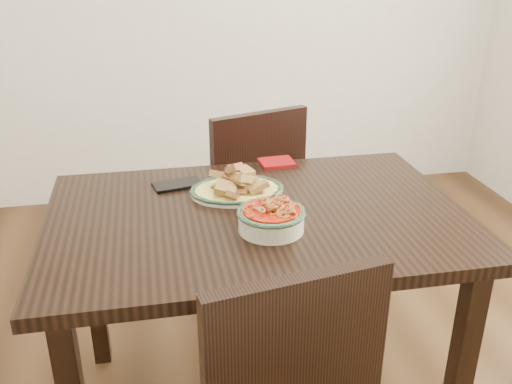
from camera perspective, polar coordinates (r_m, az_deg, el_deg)
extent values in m
plane|color=#362211|center=(2.28, 2.92, -17.50)|extent=(3.50, 3.50, 0.00)
cube|color=black|center=(1.74, 0.13, -2.67)|extent=(1.27, 0.85, 0.04)
cube|color=black|center=(1.87, 19.84, -16.06)|extent=(0.06, 0.06, 0.71)
cube|color=black|center=(2.21, -15.95, -8.62)|extent=(0.06, 0.06, 0.71)
cube|color=black|center=(2.36, 11.80, -6.00)|extent=(0.06, 0.06, 0.71)
cube|color=black|center=(2.57, -1.70, -0.92)|extent=(0.53, 0.53, 0.04)
cube|color=black|center=(2.88, -0.16, -3.05)|extent=(0.04, 0.04, 0.41)
cube|color=black|center=(2.75, -6.43, -4.57)|extent=(0.04, 0.04, 0.41)
cube|color=black|center=(2.62, 3.39, -6.02)|extent=(0.04, 0.04, 0.41)
cube|color=black|center=(2.48, -3.39, -7.89)|extent=(0.04, 0.04, 0.41)
cube|color=black|center=(2.32, 0.35, 2.72)|extent=(0.41, 0.16, 0.44)
cube|color=black|center=(1.29, 4.06, -16.76)|extent=(0.42, 0.11, 0.44)
ellipsoid|color=white|center=(1.86, -1.93, 0.06)|extent=(0.30, 0.22, 0.02)
ellipsoid|color=gold|center=(1.86, -1.93, 0.23)|extent=(0.29, 0.22, 0.01)
torus|color=#173421|center=(1.86, -1.93, 0.29)|extent=(0.23, 0.23, 0.01)
cylinder|color=beige|center=(1.62, 1.51, -2.86)|extent=(0.19, 0.19, 0.06)
torus|color=#1C3E25|center=(1.61, 1.52, -2.03)|extent=(0.20, 0.20, 0.02)
cylinder|color=#981607|center=(1.61, 1.53, -1.87)|extent=(0.16, 0.16, 0.01)
cube|color=black|center=(1.94, -7.86, 0.76)|extent=(0.17, 0.12, 0.01)
cube|color=maroon|center=(2.11, 2.10, 2.97)|extent=(0.13, 0.11, 0.01)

